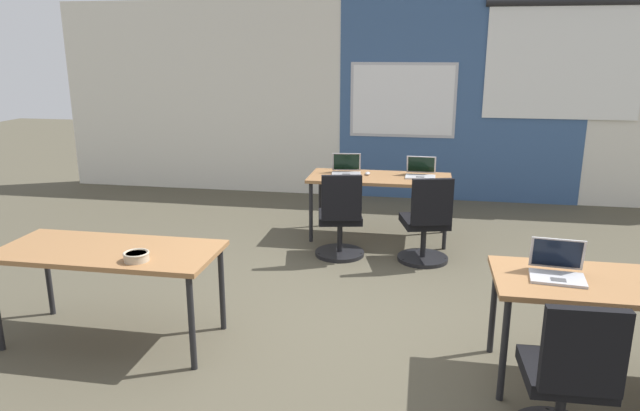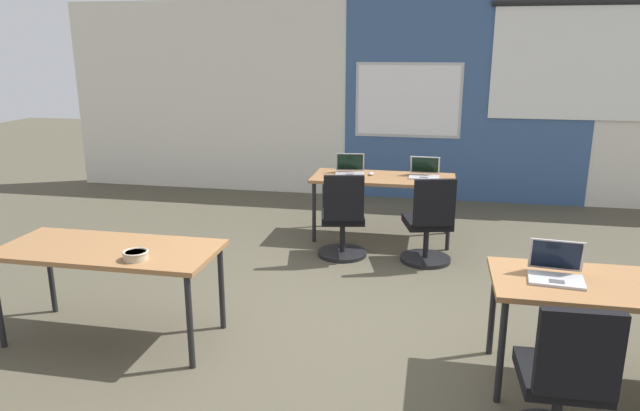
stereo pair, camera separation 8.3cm
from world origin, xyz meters
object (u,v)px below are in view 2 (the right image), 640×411
object	(u,v)px
chair_far_left	(343,223)
laptop_far_right	(424,173)
laptop_far_left	(350,170)
chair_far_right	(428,228)
mouse_far_left	(371,174)
desk_near_left	(109,255)
desk_far_center	(383,182)
desk_near_right	(625,293)
snack_bowl	(136,255)
chair_near_right_inner	(563,390)
laptop_near_right_inner	(556,271)

from	to	relation	value
chair_far_left	laptop_far_right	distance (m)	1.21
laptop_far_left	chair_far_right	distance (m)	1.30
mouse_far_left	chair_far_left	xyz separation A→B (m)	(-0.20, -0.81, -0.36)
desk_near_left	laptop_far_left	xyz separation A→B (m)	(1.36, 2.87, 0.11)
mouse_far_left	chair_far_right	size ratio (longest dim) A/B	0.11
desk_far_center	chair_far_right	xyz separation A→B (m)	(0.53, -0.75, -0.28)
desk_near_right	laptop_far_left	size ratio (longest dim) A/B	4.39
laptop_far_right	mouse_far_left	bearing A→B (deg)	-177.89
desk_near_left	laptop_far_right	xyz separation A→B (m)	(2.20, 2.87, 0.11)
laptop_far_right	snack_bowl	xyz separation A→B (m)	(-1.88, -3.06, -0.01)
chair_far_left	chair_far_right	bearing A→B (deg)	168.44
desk_near_right	chair_near_right_inner	world-z (taller)	chair_near_right_inner
mouse_far_left	chair_far_left	size ratio (longest dim) A/B	0.11
desk_near_left	chair_far_left	size ratio (longest dim) A/B	1.74
desk_far_center	mouse_far_left	world-z (taller)	mouse_far_left
desk_near_right	chair_far_left	world-z (taller)	chair_far_left
chair_far_left	snack_bowl	size ratio (longest dim) A/B	5.18
desk_far_center	mouse_far_left	xyz separation A→B (m)	(-0.15, 0.06, 0.08)
chair_near_right_inner	mouse_far_left	distance (m)	3.87
desk_near_right	laptop_far_left	bearing A→B (deg)	126.77
chair_far_right	desk_near_right	bearing A→B (deg)	106.09
mouse_far_left	desk_near_left	bearing A→B (deg)	-119.28
desk_far_center	snack_bowl	bearing A→B (deg)	-115.56
desk_near_right	chair_far_left	bearing A→B (deg)	135.58
snack_bowl	laptop_far_left	bearing A→B (deg)	71.29
chair_near_right_inner	laptop_far_right	distance (m)	3.70
desk_near_left	chair_near_right_inner	world-z (taller)	chair_near_right_inner
desk_near_right	laptop_near_right_inner	distance (m)	0.42
desk_near_right	chair_far_right	xyz separation A→B (m)	(-1.22, 2.05, -0.28)
laptop_far_right	snack_bowl	distance (m)	3.59
desk_near_left	chair_far_left	world-z (taller)	chair_far_left
snack_bowl	mouse_far_left	bearing A→B (deg)	67.17
laptop_far_left	mouse_far_left	distance (m)	0.25
laptop_far_left	chair_far_left	size ratio (longest dim) A/B	0.40
desk_far_center	chair_near_right_inner	world-z (taller)	chair_near_right_inner
chair_far_left	chair_far_right	world-z (taller)	same
laptop_far_right	desk_near_right	bearing A→B (deg)	-64.55
chair_near_right_inner	snack_bowl	distance (m)	2.79
chair_far_right	desk_near_left	bearing A→B (deg)	27.19
laptop_far_right	chair_far_right	bearing A→B (deg)	-83.36
chair_near_right_inner	laptop_far_left	distance (m)	3.98
chair_near_right_inner	laptop_near_right_inner	bearing A→B (deg)	-96.28
laptop_near_right_inner	chair_far_right	xyz separation A→B (m)	(-0.81, 2.03, -0.39)
laptop_far_left	mouse_far_left	size ratio (longest dim) A/B	3.54
chair_far_right	mouse_far_left	bearing A→B (deg)	-64.93
laptop_near_right_inner	chair_far_left	world-z (taller)	laptop_near_right_inner
chair_near_right_inner	desk_far_center	bearing A→B (deg)	-71.73
desk_far_center	laptop_near_right_inner	distance (m)	3.09
chair_far_right	desk_far_center	bearing A→B (deg)	-69.47
desk_near_right	chair_near_right_inner	xyz separation A→B (m)	(-0.47, -0.72, -0.28)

